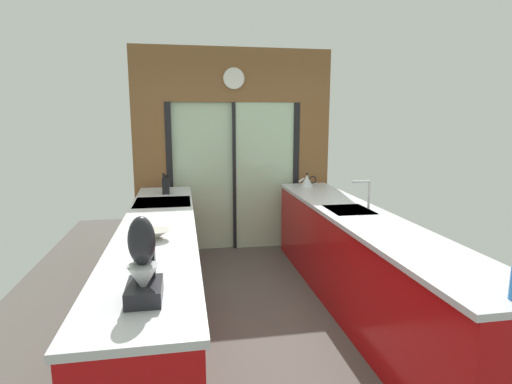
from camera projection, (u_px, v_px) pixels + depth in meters
name	position (u px, v px, depth m)	size (l,w,h in m)	color
ground_plane	(258.00, 304.00, 4.04)	(5.04, 7.60, 0.02)	#4C4742
back_wall_unit	(234.00, 138.00, 5.51)	(2.64, 0.12, 2.70)	brown
left_counter_run	(159.00, 284.00, 3.34)	(0.62, 3.80, 0.92)	#AD0C0F
right_counter_run	(360.00, 263.00, 3.82)	(0.62, 3.80, 0.92)	#AD0C0F
sink_faucet	(366.00, 190.00, 3.98)	(0.19, 0.02, 0.28)	#B7BABC
oven_range	(164.00, 244.00, 4.43)	(0.60, 0.60, 0.92)	#B7BABC
mixing_bowl	(157.00, 234.00, 2.99)	(0.20, 0.20, 0.07)	gray
knife_block	(166.00, 186.00, 4.81)	(0.08, 0.14, 0.24)	black
stand_mixer	(143.00, 268.00, 1.98)	(0.17, 0.27, 0.42)	black
kettle	(307.00, 180.00, 5.31)	(0.24, 0.16, 0.18)	#B7BABC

